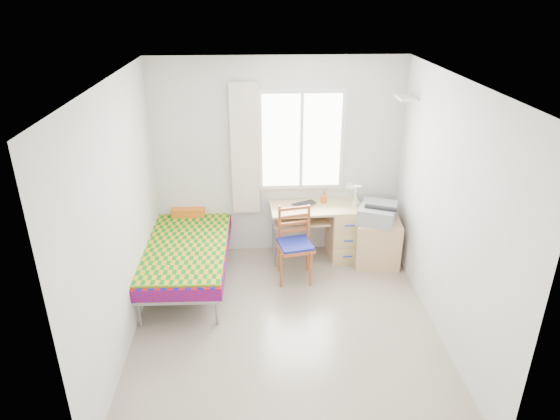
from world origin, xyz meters
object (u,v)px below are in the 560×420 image
object	(u,v)px
bed	(188,243)
cabinet	(377,242)
printer	(378,213)
chair	(295,240)
desk	(340,229)

from	to	relation	value
bed	cabinet	bearing A→B (deg)	5.07
bed	printer	xyz separation A→B (m)	(2.39, 0.18, 0.27)
chair	printer	world-z (taller)	chair
bed	printer	bearing A→B (deg)	5.18
desk	cabinet	size ratio (longest dim) A/B	1.98
cabinet	printer	world-z (taller)	printer
cabinet	desk	bearing A→B (deg)	163.08
desk	chair	bearing A→B (deg)	-145.78
desk	chair	distance (m)	0.80
bed	printer	size ratio (longest dim) A/B	3.41
desk	printer	size ratio (longest dim) A/B	1.91
chair	printer	bearing A→B (deg)	2.94
bed	chair	distance (m)	1.33
bed	cabinet	distance (m)	2.42
cabinet	printer	bearing A→B (deg)	175.04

